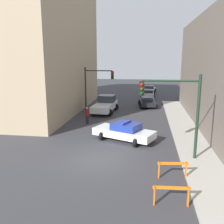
% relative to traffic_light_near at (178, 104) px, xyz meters
% --- Properties ---
extents(ground_plane, '(120.00, 120.00, 0.00)m').
position_rel_traffic_light_near_xyz_m(ground_plane, '(-4.73, -0.88, -3.53)').
color(ground_plane, '#38383D').
extents(sidewalk_right, '(2.40, 44.00, 0.12)m').
position_rel_traffic_light_near_xyz_m(sidewalk_right, '(1.47, -0.88, -3.47)').
color(sidewalk_right, '#B2ADA3').
rests_on(sidewalk_right, ground_plane).
extents(building_corner_left, '(14.00, 20.00, 15.26)m').
position_rel_traffic_light_near_xyz_m(building_corner_left, '(-16.73, 13.12, 4.10)').
color(building_corner_left, tan).
rests_on(building_corner_left, ground_plane).
extents(traffic_light_near, '(3.64, 0.35, 5.20)m').
position_rel_traffic_light_near_xyz_m(traffic_light_near, '(0.00, 0.00, 0.00)').
color(traffic_light_near, black).
rests_on(traffic_light_near, sidewalk_right).
extents(traffic_light_far, '(3.44, 0.35, 5.20)m').
position_rel_traffic_light_near_xyz_m(traffic_light_far, '(-8.03, 13.31, -0.13)').
color(traffic_light_far, black).
rests_on(traffic_light_far, ground_plane).
extents(police_car, '(5.05, 3.58, 1.52)m').
position_rel_traffic_light_near_xyz_m(police_car, '(-3.54, 3.11, -2.81)').
color(police_car, white).
rests_on(police_car, ground_plane).
extents(white_truck, '(2.90, 5.53, 1.90)m').
position_rel_traffic_light_near_xyz_m(white_truck, '(-6.73, 13.00, -2.62)').
color(white_truck, silver).
rests_on(white_truck, ground_plane).
extents(parked_car_near, '(2.53, 4.45, 1.31)m').
position_rel_traffic_light_near_xyz_m(parked_car_near, '(-1.86, 17.07, -2.86)').
color(parked_car_near, black).
rests_on(parked_car_near, ground_plane).
extents(parked_car_mid, '(2.28, 4.30, 1.31)m').
position_rel_traffic_light_near_xyz_m(parked_car_mid, '(-1.82, 24.67, -2.86)').
color(parked_car_mid, silver).
rests_on(parked_car_mid, ground_plane).
extents(parked_car_far, '(2.55, 4.45, 1.31)m').
position_rel_traffic_light_near_xyz_m(parked_car_far, '(-1.56, 30.51, -2.86)').
color(parked_car_far, silver).
rests_on(parked_car_far, ground_plane).
extents(pedestrian_crossing, '(0.40, 0.40, 1.66)m').
position_rel_traffic_light_near_xyz_m(pedestrian_crossing, '(-7.59, 7.62, -2.67)').
color(pedestrian_crossing, black).
rests_on(pedestrian_crossing, ground_plane).
extents(barrier_front, '(1.60, 0.26, 0.90)m').
position_rel_traffic_light_near_xyz_m(barrier_front, '(-0.73, -5.27, -2.91)').
color(barrier_front, orange).
rests_on(barrier_front, ground_plane).
extents(barrier_mid, '(1.59, 0.35, 0.90)m').
position_rel_traffic_light_near_xyz_m(barrier_mid, '(-0.44, -2.68, -2.91)').
color(barrier_mid, orange).
rests_on(barrier_mid, ground_plane).
extents(traffic_cone, '(0.36, 0.36, 0.66)m').
position_rel_traffic_light_near_xyz_m(traffic_cone, '(-2.64, 2.12, -3.21)').
color(traffic_cone, black).
rests_on(traffic_cone, ground_plane).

